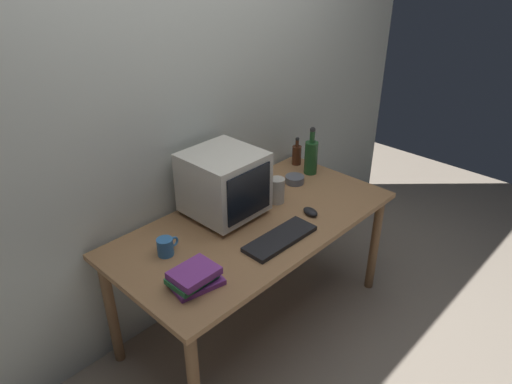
{
  "coord_description": "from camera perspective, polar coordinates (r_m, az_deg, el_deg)",
  "views": [
    {
      "loc": [
        -1.57,
        -1.5,
        2.1
      ],
      "look_at": [
        0.0,
        0.0,
        0.9
      ],
      "focal_mm": 32.71,
      "sensor_mm": 36.0,
      "label": 1
    }
  ],
  "objects": [
    {
      "name": "desk",
      "position": [
        2.61,
        0.0,
        -5.01
      ],
      "size": [
        1.63,
        0.8,
        0.72
      ],
      "color": "#9E7047",
      "rests_on": "ground"
    },
    {
      "name": "computer_mouse",
      "position": [
        2.63,
        6.66,
        -2.41
      ],
      "size": [
        0.08,
        0.11,
        0.04
      ],
      "primitive_type": "ellipsoid",
      "rotation": [
        0.0,
        0.0,
        -0.18
      ],
      "color": "black",
      "rests_on": "desk"
    },
    {
      "name": "cd_spindle",
      "position": [
        2.96,
        4.75,
        1.54
      ],
      "size": [
        0.12,
        0.12,
        0.04
      ],
      "primitive_type": "cylinder",
      "color": "#595B66",
      "rests_on": "desk"
    },
    {
      "name": "mug",
      "position": [
        2.33,
        -10.98,
        -6.57
      ],
      "size": [
        0.12,
        0.08,
        0.09
      ],
      "color": "#3370B2",
      "rests_on": "desk"
    },
    {
      "name": "ground_plane",
      "position": [
        3.01,
        0.0,
        -15.19
      ],
      "size": [
        6.0,
        6.0,
        0.0
      ],
      "primitive_type": "plane",
      "color": "gray"
    },
    {
      "name": "bottle_short",
      "position": [
        3.18,
        5.0,
        4.63
      ],
      "size": [
        0.06,
        0.06,
        0.2
      ],
      "color": "#472314",
      "rests_on": "desk"
    },
    {
      "name": "crt_monitor",
      "position": [
        2.54,
        -3.95,
        1.04
      ],
      "size": [
        0.38,
        0.39,
        0.37
      ],
      "color": "beige",
      "rests_on": "desk"
    },
    {
      "name": "metal_canister",
      "position": [
        2.71,
        2.57,
        0.2
      ],
      "size": [
        0.09,
        0.09,
        0.15
      ],
      "primitive_type": "cylinder",
      "color": "#B7B2A8",
      "rests_on": "desk"
    },
    {
      "name": "book_stack",
      "position": [
        2.12,
        -7.58,
        -10.3
      ],
      "size": [
        0.25,
        0.2,
        0.09
      ],
      "color": "#843893",
      "rests_on": "desk"
    },
    {
      "name": "back_wall",
      "position": [
        2.65,
        -7.37,
        9.98
      ],
      "size": [
        4.0,
        0.08,
        2.5
      ],
      "primitive_type": "cube",
      "color": "beige",
      "rests_on": "ground"
    },
    {
      "name": "bottle_tall",
      "position": [
        3.05,
        6.76,
        4.38
      ],
      "size": [
        0.09,
        0.09,
        0.32
      ],
      "color": "#1E4C23",
      "rests_on": "desk"
    },
    {
      "name": "keyboard",
      "position": [
        2.4,
        2.97,
        -5.7
      ],
      "size": [
        0.42,
        0.16,
        0.02
      ],
      "primitive_type": "cube",
      "rotation": [
        0.0,
        0.0,
        -0.02
      ],
      "color": "black",
      "rests_on": "desk"
    }
  ]
}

